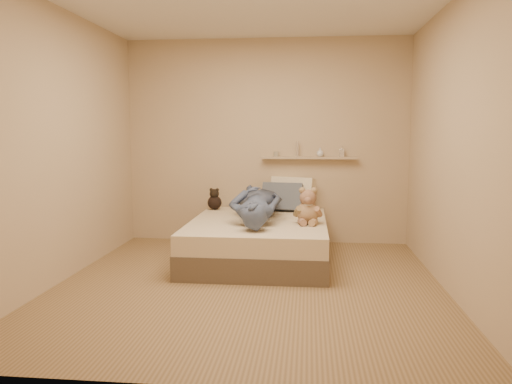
# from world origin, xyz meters

# --- Properties ---
(room) EXTENTS (3.80, 3.80, 3.80)m
(room) POSITION_xyz_m (0.00, 0.00, 1.30)
(room) COLOR #91734B
(room) RESTS_ON ground
(bed) EXTENTS (1.50, 1.90, 0.45)m
(bed) POSITION_xyz_m (0.00, 0.93, 0.22)
(bed) COLOR brown
(bed) RESTS_ON floor
(game_console) EXTENTS (0.17, 0.08, 0.06)m
(game_console) POSITION_xyz_m (0.03, 0.36, 0.60)
(game_console) COLOR silver
(game_console) RESTS_ON bed
(teddy_bear) EXTENTS (0.33, 0.31, 0.40)m
(teddy_bear) POSITION_xyz_m (0.54, 0.76, 0.61)
(teddy_bear) COLOR tan
(teddy_bear) RESTS_ON bed
(dark_plush) EXTENTS (0.18, 0.18, 0.27)m
(dark_plush) POSITION_xyz_m (-0.63, 1.63, 0.57)
(dark_plush) COLOR black
(dark_plush) RESTS_ON bed
(pillow_cream) EXTENTS (0.60, 0.41, 0.43)m
(pillow_cream) POSITION_xyz_m (0.35, 1.76, 0.65)
(pillow_cream) COLOR beige
(pillow_cream) RESTS_ON bed
(pillow_grey) EXTENTS (0.54, 0.34, 0.37)m
(pillow_grey) POSITION_xyz_m (0.23, 1.62, 0.62)
(pillow_grey) COLOR slate
(pillow_grey) RESTS_ON bed
(person) EXTENTS (0.65, 1.61, 0.38)m
(person) POSITION_xyz_m (-0.03, 0.98, 0.64)
(person) COLOR #424967
(person) RESTS_ON bed
(wall_shelf) EXTENTS (1.20, 0.12, 0.03)m
(wall_shelf) POSITION_xyz_m (0.55, 1.84, 1.10)
(wall_shelf) COLOR tan
(wall_shelf) RESTS_ON wall_back
(shelf_bottles) EXTENTS (0.90, 0.12, 0.19)m
(shelf_bottles) POSITION_xyz_m (0.64, 1.84, 1.18)
(shelf_bottles) COLOR #A39D8C
(shelf_bottles) RESTS_ON wall_shelf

